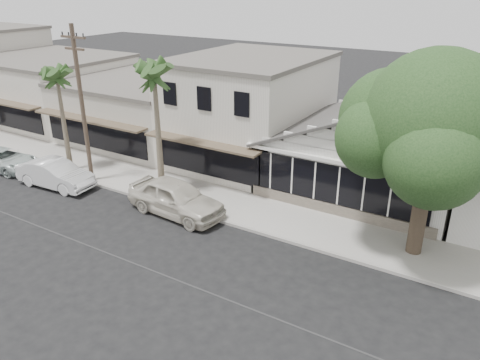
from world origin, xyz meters
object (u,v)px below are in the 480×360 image
Objects in this scene: utility_pole at (82,103)px; car_0 at (176,198)px; car_1 at (55,174)px; car_2 at (4,160)px; shade_tree at (434,124)px.

utility_pole reaches higher than car_0.
car_2 is at bearing 84.57° from car_1.
utility_pole is at bearing 89.02° from car_0.
car_1 is at bearing -129.04° from utility_pole.
shade_tree is at bearing -88.25° from car_2.
utility_pole is 1.91× the size of car_2.
car_1 is at bearing 100.59° from car_0.
utility_pole is at bearing -173.74° from shade_tree.
car_2 is (-5.00, 0.10, -0.13)m from car_1.
car_1 is at bearing -169.69° from shade_tree.
car_2 is at bearing 97.78° from car_0.
car_1 is 1.01× the size of car_2.
car_0 is 1.14× the size of car_2.
car_2 is (-13.09, -0.79, -0.26)m from car_0.
car_1 is (-1.24, -1.53, -4.00)m from utility_pole.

